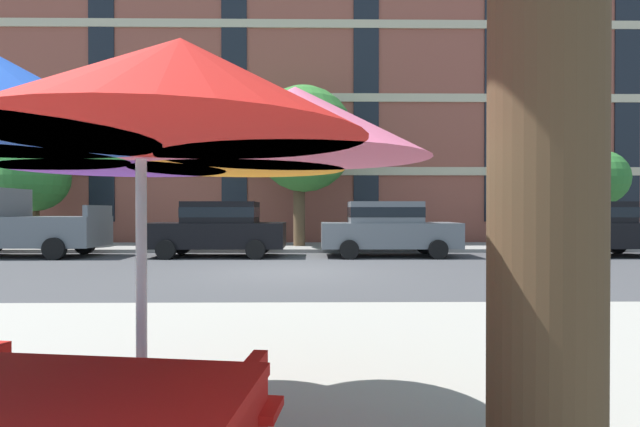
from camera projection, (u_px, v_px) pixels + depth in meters
ground_plane at (290, 271)px, 11.64m from camera, size 120.00×120.00×0.00m
sidewalk_far at (299, 247)px, 18.44m from camera, size 56.00×3.60×0.12m
apartment_building at (303, 94)px, 26.56m from camera, size 45.89×12.08×16.00m
pickup_gray at (14, 225)px, 15.22m from camera, size 5.10×2.12×2.20m
sedan_black at (218, 227)px, 15.30m from camera, size 4.40×1.98×1.78m
sedan_gray at (387, 227)px, 15.37m from camera, size 4.40×1.98×1.78m
sedan_black_midblock at (591, 227)px, 15.45m from camera, size 4.40×1.98×1.78m
street_tree_left at (33, 174)px, 18.48m from camera, size 2.71×2.73×4.20m
street_tree_middle at (304, 140)px, 18.13m from camera, size 3.86×4.22×6.21m
street_tree_right at (601, 180)px, 18.85m from camera, size 2.22×2.18×3.87m
patio_umbrella at (141, 122)px, 2.62m from camera, size 3.21×2.98×2.29m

